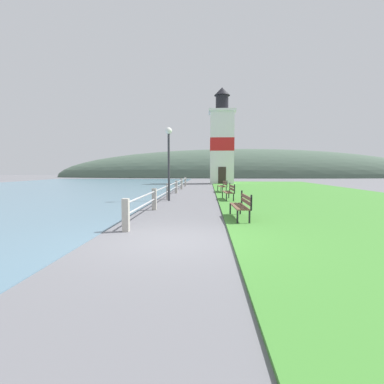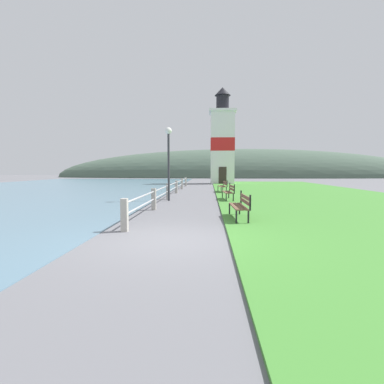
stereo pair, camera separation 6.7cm
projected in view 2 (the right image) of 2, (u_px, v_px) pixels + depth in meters
name	position (u px, v px, depth m)	size (l,w,h in m)	color
ground_plane	(169.00, 241.00, 7.20)	(160.00, 160.00, 0.00)	slate
grass_verge	(304.00, 194.00, 20.30)	(12.00, 40.70, 0.06)	#428433
water_strip	(1.00, 193.00, 21.49)	(24.00, 65.12, 0.01)	slate
seawall_railing	(173.00, 188.00, 19.22)	(0.18, 22.24, 0.92)	#A8A399
park_bench_near	(241.00, 204.00, 10.09)	(0.55, 1.93, 0.94)	brown
park_bench_midway	(229.00, 191.00, 16.37)	(0.59, 1.85, 0.94)	brown
park_bench_far	(223.00, 185.00, 22.04)	(0.64, 2.01, 0.94)	brown
lighthouse	(222.00, 143.00, 35.66)	(3.15, 3.15, 11.35)	white
lamp_post	(169.00, 150.00, 16.11)	(0.36, 0.36, 3.96)	#333338
distant_hillside	(242.00, 177.00, 63.64)	(80.00, 16.00, 12.00)	#475B4C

